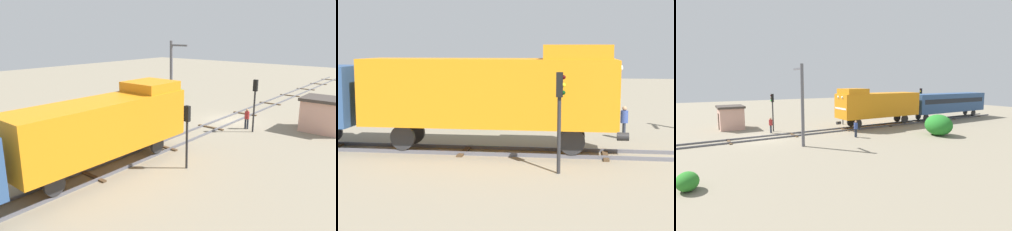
{
  "view_description": "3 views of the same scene",
  "coord_description": "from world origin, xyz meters",
  "views": [
    {
      "loc": [
        -13.97,
        25.67,
        7.76
      ],
      "look_at": [
        -0.49,
        9.33,
        2.37
      ],
      "focal_mm": 35.0,
      "sensor_mm": 36.0,
      "label": 1
    },
    {
      "loc": [
        -22.14,
        10.41,
        4.68
      ],
      "look_at": [
        -1.24,
        13.43,
        1.85
      ],
      "focal_mm": 55.0,
      "sensor_mm": 36.0,
      "label": 2
    },
    {
      "loc": [
        25.81,
        -6.08,
        5.53
      ],
      "look_at": [
        -0.32,
        9.47,
        1.63
      ],
      "focal_mm": 28.0,
      "sensor_mm": 36.0,
      "label": 3
    }
  ],
  "objects": [
    {
      "name": "worker_by_signal",
      "position": [
        4.2,
        8.16,
        1.0
      ],
      "size": [
        0.38,
        0.38,
        1.7
      ],
      "rotation": [
        0.0,
        0.0,
        2.4
      ],
      "color": "#262B38",
      "rests_on": "ground"
    },
    {
      "name": "catenary_mast",
      "position": [
        4.93,
        2.2,
        3.77
      ],
      "size": [
        1.94,
        0.28,
        7.05
      ],
      "color": "#595960",
      "rests_on": "ground"
    },
    {
      "name": "bush_mid",
      "position": [
        10.71,
        -6.41,
        0.49
      ],
      "size": [
        1.35,
        1.11,
        0.98
      ],
      "primitive_type": "ellipsoid",
      "color": "#297826",
      "rests_on": "ground"
    },
    {
      "name": "worker_near_track",
      "position": [
        -2.4,
        1.43,
        1.0
      ],
      "size": [
        0.38,
        0.38,
        1.7
      ],
      "rotation": [
        0.0,
        0.0,
        3.9
      ],
      "color": "#262B38",
      "rests_on": "ground"
    },
    {
      "name": "locomotive",
      "position": [
        0.0,
        14.17,
        2.77
      ],
      "size": [
        2.9,
        11.6,
        4.6
      ],
      "color": "orange",
      "rests_on": "railway_track"
    },
    {
      "name": "traffic_signal_near",
      "position": [
        -3.2,
        1.91,
        2.93
      ],
      "size": [
        0.32,
        0.34,
        4.22
      ],
      "color": "#262628",
      "rests_on": "ground"
    },
    {
      "name": "ground_plane",
      "position": [
        0.0,
        0.0,
        0.0
      ],
      "size": [
        111.31,
        111.31,
        0.0
      ],
      "primitive_type": "plane",
      "color": "gray"
    },
    {
      "name": "relay_hut",
      "position": [
        -7.5,
        -1.92,
        1.39
      ],
      "size": [
        3.5,
        2.9,
        2.74
      ],
      "color": "#D19E8C",
      "rests_on": "ground"
    },
    {
      "name": "traffic_signal_mid",
      "position": [
        -3.4,
        11.13,
        2.63
      ],
      "size": [
        0.32,
        0.34,
        3.76
      ],
      "color": "#262628",
      "rests_on": "ground"
    },
    {
      "name": "bush_near",
      "position": [
        7.77,
        16.09,
        1.09
      ],
      "size": [
        3.0,
        2.45,
        2.18
      ],
      "primitive_type": "ellipsoid",
      "color": "#237426",
      "rests_on": "ground"
    },
    {
      "name": "railway_track",
      "position": [
        0.0,
        -0.0,
        0.07
      ],
      "size": [
        2.4,
        74.2,
        0.16
      ],
      "color": "#595960",
      "rests_on": "ground"
    }
  ]
}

